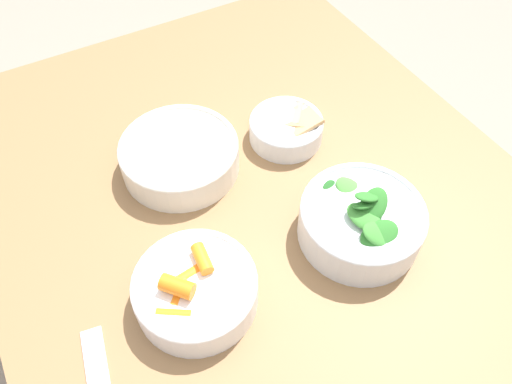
{
  "coord_description": "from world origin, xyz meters",
  "views": [
    {
      "loc": [
        -0.37,
        0.25,
        1.37
      ],
      "look_at": [
        0.06,
        0.01,
        0.76
      ],
      "focal_mm": 35.0,
      "sensor_mm": 36.0,
      "label": 1
    }
  ],
  "objects_px": {
    "bowl_beans_hotdog": "(180,156)",
    "bowl_cookies": "(286,128)",
    "bowl_carrots": "(195,290)",
    "bowl_greens": "(361,220)"
  },
  "relations": [
    {
      "from": "bowl_beans_hotdog",
      "to": "bowl_cookies",
      "type": "bearing_deg",
      "value": -97.97
    },
    {
      "from": "bowl_carrots",
      "to": "bowl_greens",
      "type": "xyz_separation_m",
      "value": [
        -0.02,
        -0.26,
        0.01
      ]
    },
    {
      "from": "bowl_greens",
      "to": "bowl_beans_hotdog",
      "type": "distance_m",
      "value": 0.32
    },
    {
      "from": "bowl_carrots",
      "to": "bowl_cookies",
      "type": "xyz_separation_m",
      "value": [
        0.21,
        -0.28,
        -0.01
      ]
    },
    {
      "from": "bowl_cookies",
      "to": "bowl_greens",
      "type": "bearing_deg",
      "value": 176.92
    },
    {
      "from": "bowl_carrots",
      "to": "bowl_cookies",
      "type": "relative_size",
      "value": 1.31
    },
    {
      "from": "bowl_beans_hotdog",
      "to": "bowl_carrots",
      "type": "bearing_deg",
      "value": 160.82
    },
    {
      "from": "bowl_beans_hotdog",
      "to": "bowl_greens",
      "type": "bearing_deg",
      "value": -145.21
    },
    {
      "from": "bowl_beans_hotdog",
      "to": "bowl_cookies",
      "type": "distance_m",
      "value": 0.19
    },
    {
      "from": "bowl_greens",
      "to": "bowl_beans_hotdog",
      "type": "bearing_deg",
      "value": 34.79
    }
  ]
}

